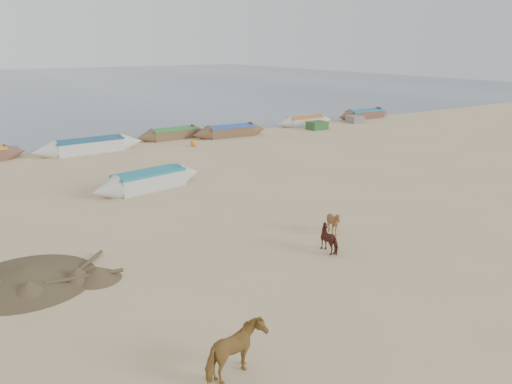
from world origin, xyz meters
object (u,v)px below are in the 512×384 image
Objects in this scene: calf_right at (331,239)px; near_canoe at (149,180)px; calf_front at (334,222)px; cow_adult at (235,352)px.

near_canoe is at bearing -7.63° from calf_right.
calf_right is at bearing -87.92° from near_canoe.
calf_right reaches higher than near_canoe.
cow_adult is at bearing -83.45° from calf_front.
calf_right is (6.13, 4.00, -0.16)m from cow_adult.
calf_front is at bearing -70.33° from cow_adult.
calf_front reaches higher than calf_right.
calf_front is 10.00m from near_canoe.
cow_adult reaches higher than calf_front.
cow_adult is 1.56× the size of calf_front.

